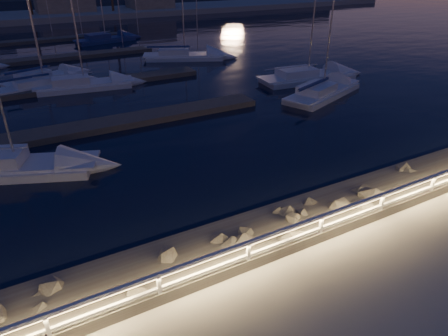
{
  "coord_description": "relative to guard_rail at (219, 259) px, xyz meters",
  "views": [
    {
      "loc": [
        -4.5,
        -8.37,
        8.86
      ],
      "look_at": [
        2.32,
        4.0,
        1.48
      ],
      "focal_mm": 32.0,
      "sensor_mm": 36.0,
      "label": 1
    }
  ],
  "objects": [
    {
      "name": "ground",
      "position": [
        0.07,
        0.0,
        -0.77
      ],
      "size": [
        400.0,
        400.0,
        0.0
      ],
      "primitive_type": "plane",
      "color": "gray",
      "rests_on": "ground"
    },
    {
      "name": "harbor_water",
      "position": [
        0.07,
        31.22,
        -1.74
      ],
      "size": [
        400.0,
        440.0,
        0.6
      ],
      "color": "black",
      "rests_on": "ground"
    },
    {
      "name": "guard_rail",
      "position": [
        0.0,
        0.0,
        0.0
      ],
      "size": [
        44.11,
        0.12,
        1.06
      ],
      "color": "white",
      "rests_on": "ground"
    },
    {
      "name": "riprap",
      "position": [
        -4.84,
        1.19,
        -0.93
      ],
      "size": [
        27.34,
        2.94,
        1.41
      ],
      "color": "#615E53",
      "rests_on": "ground"
    },
    {
      "name": "floating_docks",
      "position": [
        0.07,
        32.5,
        -1.17
      ],
      "size": [
        22.0,
        36.0,
        0.4
      ],
      "color": "#524A44",
      "rests_on": "ground"
    },
    {
      "name": "far_shore",
      "position": [
        -0.06,
        74.05,
        -0.48
      ],
      "size": [
        160.0,
        14.0,
        5.2
      ],
      "color": "gray",
      "rests_on": "ground"
    },
    {
      "name": "sailboat_b",
      "position": [
        -5.13,
        12.08,
        -0.94
      ],
      "size": [
        7.96,
        4.92,
        13.18
      ],
      "rotation": [
        0.0,
        0.0,
        -0.39
      ],
      "color": "silver",
      "rests_on": "ground"
    },
    {
      "name": "sailboat_c",
      "position": [
        0.9,
        25.51,
        -0.95
      ],
      "size": [
        8.11,
        3.47,
        13.34
      ],
      "rotation": [
        0.0,
        0.0,
        -0.15
      ],
      "color": "silver",
      "rests_on": "ground"
    },
    {
      "name": "sailboat_d",
      "position": [
        16.82,
        14.42,
        -0.95
      ],
      "size": [
        8.69,
        5.2,
        14.24
      ],
      "rotation": [
        0.0,
        0.0,
        0.36
      ],
      "color": "silver",
      "rests_on": "ground"
    },
    {
      "name": "sailboat_f",
      "position": [
        -1.71,
        29.28,
        -0.96
      ],
      "size": [
        7.4,
        4.55,
        12.25
      ],
      "rotation": [
        0.0,
        0.0,
        0.38
      ],
      "color": "silver",
      "rests_on": "ground"
    },
    {
      "name": "sailboat_g",
      "position": [
        -1.97,
        26.85,
        -0.98
      ],
      "size": [
        7.44,
        3.47,
        12.2
      ],
      "rotation": [
        0.0,
        0.0,
        0.2
      ],
      "color": "silver",
      "rests_on": "ground"
    },
    {
      "name": "sailboat_h",
      "position": [
        18.58,
        18.56,
        -0.94
      ],
      "size": [
        9.23,
        3.62,
        15.22
      ],
      "rotation": [
        0.0,
        0.0,
        -0.1
      ],
      "color": "silver",
      "rests_on": "ground"
    },
    {
      "name": "sailboat_k",
      "position": [
        7.78,
        45.89,
        -0.95
      ],
      "size": [
        8.18,
        3.73,
        13.4
      ],
      "rotation": [
        0.0,
        0.0,
        0.18
      ],
      "color": "navy",
      "rests_on": "ground"
    },
    {
      "name": "sailboat_l",
      "position": [
        12.65,
        31.8,
        -0.94
      ],
      "size": [
        8.91,
        5.82,
        14.74
      ],
      "rotation": [
        0.0,
        0.0,
        -0.43
      ],
      "color": "silver",
      "rests_on": "ground"
    }
  ]
}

